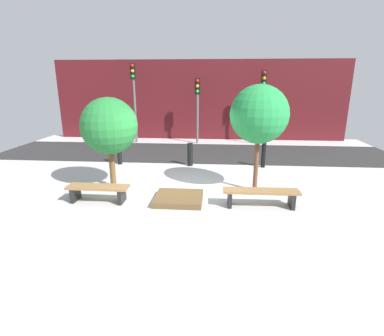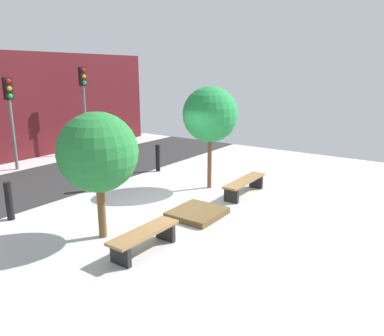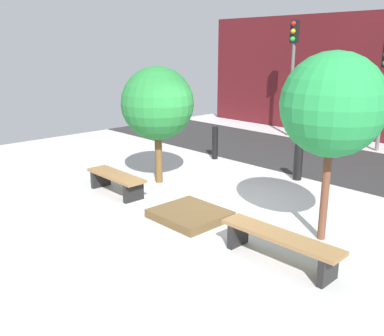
{
  "view_description": "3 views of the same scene",
  "coord_description": "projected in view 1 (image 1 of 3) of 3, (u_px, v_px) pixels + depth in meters",
  "views": [
    {
      "loc": [
        0.99,
        -8.55,
        3.2
      ],
      "look_at": [
        0.33,
        -0.41,
        0.83
      ],
      "focal_mm": 28.0,
      "sensor_mm": 36.0,
      "label": 1
    },
    {
      "loc": [
        -7.35,
        -5.84,
        3.56
      ],
      "look_at": [
        0.35,
        -0.47,
        1.12
      ],
      "focal_mm": 35.0,
      "sensor_mm": 36.0,
      "label": 2
    },
    {
      "loc": [
        5.58,
        -6.09,
        3.18
      ],
      "look_at": [
        0.16,
        -0.98,
        1.06
      ],
      "focal_mm": 40.0,
      "sensor_mm": 36.0,
      "label": 3
    }
  ],
  "objects": [
    {
      "name": "traffic_light_west",
      "position": [
        134.0,
        89.0,
        15.55
      ],
      "size": [
        0.28,
        0.27,
        4.09
      ],
      "color": "#5A5A5A",
      "rests_on": "ground"
    },
    {
      "name": "bollard_center",
      "position": [
        264.0,
        155.0,
        11.45
      ],
      "size": [
        0.16,
        0.16,
        0.98
      ],
      "primitive_type": "cylinder",
      "color": "black",
      "rests_on": "ground"
    },
    {
      "name": "building_facade",
      "position": [
        199.0,
        100.0,
        16.87
      ],
      "size": [
        16.2,
        0.5,
        4.34
      ],
      "primitive_type": "cube",
      "color": "#511419",
      "rests_on": "ground"
    },
    {
      "name": "planter_bed",
      "position": [
        179.0,
        198.0,
        8.29
      ],
      "size": [
        1.3,
        1.18,
        0.16
      ],
      "primitive_type": "cube",
      "color": "brown",
      "rests_on": "ground"
    },
    {
      "name": "tree_behind_left_bench",
      "position": [
        109.0,
        126.0,
        8.94
      ],
      "size": [
        1.7,
        1.7,
        2.76
      ],
      "color": "brown",
      "rests_on": "ground"
    },
    {
      "name": "road_strip",
      "position": [
        194.0,
        153.0,
        13.92
      ],
      "size": [
        18.0,
        3.93,
        0.01
      ],
      "primitive_type": "cube",
      "color": "#2A2A2A",
      "rests_on": "ground"
    },
    {
      "name": "bench_right",
      "position": [
        261.0,
        194.0,
        7.85
      ],
      "size": [
        1.99,
        0.45,
        0.47
      ],
      "rotation": [
        0.0,
        0.0,
        0.01
      ],
      "color": "black",
      "rests_on": "ground"
    },
    {
      "name": "ground_plane",
      "position": [
        182.0,
        190.0,
        9.15
      ],
      "size": [
        18.0,
        18.0,
        0.0
      ],
      "primitive_type": "plane",
      "color": "#B6B6B6"
    },
    {
      "name": "bollard_far_left",
      "position": [
        119.0,
        152.0,
        11.89
      ],
      "size": [
        0.17,
        0.17,
        0.96
      ],
      "primitive_type": "cylinder",
      "color": "black",
      "rests_on": "ground"
    },
    {
      "name": "bench_left",
      "position": [
        98.0,
        190.0,
        8.2
      ],
      "size": [
        1.69,
        0.5,
        0.45
      ],
      "rotation": [
        0.0,
        0.0,
        -0.01
      ],
      "color": "black",
      "rests_on": "ground"
    },
    {
      "name": "bollard_left",
      "position": [
        190.0,
        154.0,
        11.68
      ],
      "size": [
        0.21,
        0.21,
        0.9
      ],
      "primitive_type": "cylinder",
      "color": "black",
      "rests_on": "ground"
    },
    {
      "name": "traffic_light_mid_east",
      "position": [
        263.0,
        94.0,
        15.11
      ],
      "size": [
        0.28,
        0.27,
        3.73
      ],
      "color": "#606060",
      "rests_on": "ground"
    },
    {
      "name": "tree_behind_right_bench",
      "position": [
        259.0,
        115.0,
        8.49
      ],
      "size": [
        1.67,
        1.67,
        3.14
      ],
      "color": "brown",
      "rests_on": "ground"
    },
    {
      "name": "traffic_light_mid_west",
      "position": [
        197.0,
        99.0,
        15.43
      ],
      "size": [
        0.28,
        0.27,
        3.35
      ],
      "color": "#606060",
      "rests_on": "ground"
    }
  ]
}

